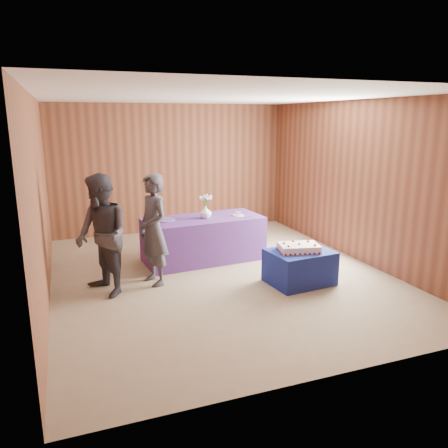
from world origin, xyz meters
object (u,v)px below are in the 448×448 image
guest_left (153,230)px  guest_right (102,236)px  cake_table (300,267)px  vase (206,212)px  sheet_cake (299,248)px  serving_table (203,239)px

guest_left → guest_right: size_ratio=0.97×
guest_right → guest_left: bearing=80.5°
guest_left → guest_right: bearing=-93.0°
cake_table → vase: 1.89m
sheet_cake → guest_right: (-2.72, 0.58, 0.29)m
cake_table → guest_right: 2.87m
serving_table → vase: 0.48m
sheet_cake → guest_left: guest_left is taller
serving_table → guest_right: 2.05m
sheet_cake → vase: vase is taller
guest_left → vase: bearing=110.2°
vase → cake_table: bearing=-57.2°
sheet_cake → guest_left: (-1.99, 0.75, 0.27)m
guest_right → cake_table: bearing=55.9°
cake_table → vase: (-0.97, 1.50, 0.60)m
guest_right → sheet_cake: bearing=55.7°
sheet_cake → guest_right: 2.80m
vase → guest_left: guest_left is taller
vase → guest_left: bearing=-144.0°
guest_right → vase: bearing=95.2°
vase → guest_right: (-1.78, -0.93, -0.01)m
cake_table → guest_right: bearing=162.6°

